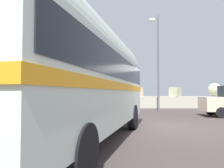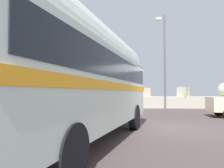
{
  "view_description": "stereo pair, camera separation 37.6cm",
  "coord_description": "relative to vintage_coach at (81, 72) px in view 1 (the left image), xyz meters",
  "views": [
    {
      "loc": [
        -2.4,
        -8.95,
        1.45
      ],
      "look_at": [
        -2.3,
        -1.71,
        1.75
      ],
      "focal_mm": 34.5,
      "sensor_mm": 36.0,
      "label": 1
    },
    {
      "loc": [
        -2.02,
        -8.94,
        1.45
      ],
      "look_at": [
        -2.3,
        -1.71,
        1.75
      ],
      "focal_mm": 34.5,
      "sensor_mm": 36.0,
      "label": 2
    }
  ],
  "objects": [
    {
      "name": "vintage_coach",
      "position": [
        0.0,
        0.0,
        0.0
      ],
      "size": [
        4.59,
        8.91,
        3.7
      ],
      "rotation": [
        0.0,
        0.0,
        -0.27
      ],
      "color": "black",
      "rests_on": "ground"
    },
    {
      "name": "breakwater",
      "position": [
        3.11,
        14.49,
        -1.37
      ],
      "size": [
        31.36,
        2.25,
        2.39
      ],
      "color": "#B6B09E",
      "rests_on": "ground"
    },
    {
      "name": "ground",
      "position": [
        3.21,
        2.7,
        -2.04
      ],
      "size": [
        32.0,
        26.0,
        0.02
      ],
      "color": "#453A39"
    },
    {
      "name": "lamp_post",
      "position": [
        4.41,
        9.6,
        1.96
      ],
      "size": [
        0.62,
        0.73,
        7.2
      ],
      "color": "#5B5B60",
      "rests_on": "ground"
    }
  ]
}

